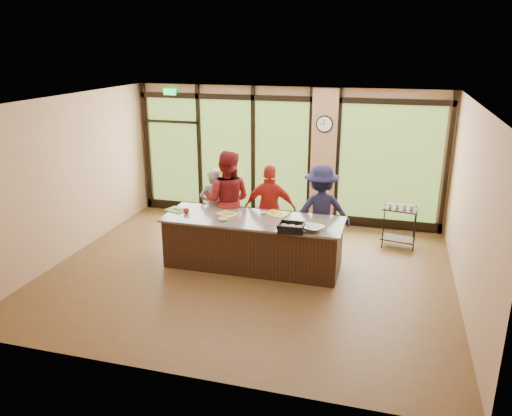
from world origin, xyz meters
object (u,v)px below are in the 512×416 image
Objects in this scene: cook_left at (215,208)px; cook_right at (321,211)px; flower_stand at (224,206)px; roasting_pan at (291,229)px; island_base at (253,243)px; bar_cart at (399,221)px.

cook_right is at bearing 165.19° from cook_left.
flower_stand is (-2.33, 1.18, -0.47)m from cook_right.
cook_left is 2.19m from roasting_pan.
cook_left is 0.89× the size of cook_right.
flower_stand is (-0.23, 1.22, -0.37)m from cook_left.
roasting_pan is (0.78, -0.46, 0.52)m from island_base.
bar_cart is (2.54, 1.65, 0.09)m from island_base.
cook_right is 4.23× the size of roasting_pan.
island_base is 1.05m from roasting_pan.
island_base is 1.75× the size of cook_right.
roasting_pan is (1.79, -1.23, 0.17)m from cook_left.
flower_stand is (-2.02, 2.46, -0.54)m from roasting_pan.
island_base is 1.32m from cook_left.
roasting_pan is 0.50× the size of flower_stand.
cook_left is at bearing -63.11° from flower_stand.
bar_cart is (3.55, 0.88, -0.25)m from cook_left.
roasting_pan is at bearing 129.52° from cook_left.
cook_right is 2.12× the size of flower_stand.
roasting_pan reaches higher than bar_cart.
island_base is 3.03m from bar_cart.
cook_left is 3.75× the size of roasting_pan.
cook_right is at bearing -139.72° from bar_cart.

